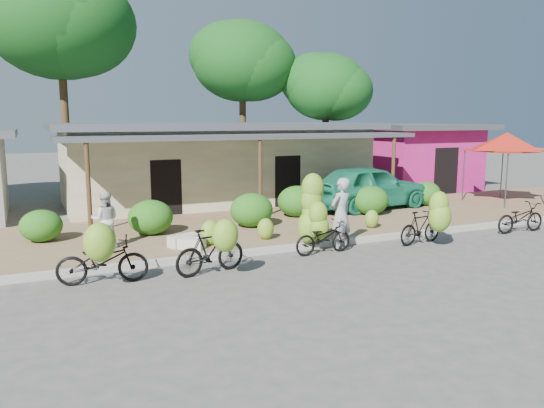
{
  "coord_description": "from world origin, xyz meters",
  "views": [
    {
      "loc": [
        -7.2,
        -10.45,
        3.52
      ],
      "look_at": [
        -1.16,
        2.63,
        1.2
      ],
      "focal_mm": 35.0,
      "sensor_mm": 36.0,
      "label": 1
    }
  ],
  "objects_px": {
    "bike_far_left": "(102,258)",
    "bike_left": "(213,248)",
    "bike_center": "(317,221)",
    "sack_near": "(184,240)",
    "bystander": "(105,220)",
    "tree_center_right": "(238,59)",
    "tree_near_right": "(322,85)",
    "sack_far": "(190,243)",
    "teal_van": "(369,187)",
    "bike_right": "(428,221)",
    "vendor": "(341,214)",
    "red_canopy": "(506,142)",
    "bike_far_right": "(520,218)",
    "tree_far_center": "(54,18)"
  },
  "relations": [
    {
      "from": "red_canopy",
      "to": "bike_far_left",
      "type": "relative_size",
      "value": 1.75
    },
    {
      "from": "sack_near",
      "to": "vendor",
      "type": "relative_size",
      "value": 0.43
    },
    {
      "from": "bike_left",
      "to": "bystander",
      "type": "xyz_separation_m",
      "value": [
        -1.91,
        3.25,
        0.25
      ]
    },
    {
      "from": "tree_far_center",
      "to": "bike_left",
      "type": "bearing_deg",
      "value": -81.97
    },
    {
      "from": "tree_near_right",
      "to": "sack_far",
      "type": "bearing_deg",
      "value": -132.48
    },
    {
      "from": "red_canopy",
      "to": "bike_right",
      "type": "height_order",
      "value": "red_canopy"
    },
    {
      "from": "bike_right",
      "to": "vendor",
      "type": "xyz_separation_m",
      "value": [
        -2.48,
        0.6,
        0.28
      ]
    },
    {
      "from": "bike_right",
      "to": "bike_far_left",
      "type": "bearing_deg",
      "value": 80.76
    },
    {
      "from": "bike_far_left",
      "to": "bike_left",
      "type": "bearing_deg",
      "value": -86.62
    },
    {
      "from": "bike_far_left",
      "to": "tree_center_right",
      "type": "bearing_deg",
      "value": -20.75
    },
    {
      "from": "red_canopy",
      "to": "sack_far",
      "type": "bearing_deg",
      "value": -170.79
    },
    {
      "from": "bike_far_left",
      "to": "bike_far_right",
      "type": "bearing_deg",
      "value": -79.96
    },
    {
      "from": "bike_center",
      "to": "red_canopy",
      "type": "bearing_deg",
      "value": -74.9
    },
    {
      "from": "tree_far_center",
      "to": "bike_right",
      "type": "distance_m",
      "value": 18.91
    },
    {
      "from": "tree_center_right",
      "to": "bystander",
      "type": "distance_m",
      "value": 16.42
    },
    {
      "from": "sack_near",
      "to": "vendor",
      "type": "distance_m",
      "value": 4.29
    },
    {
      "from": "tree_near_right",
      "to": "sack_far",
      "type": "height_order",
      "value": "tree_near_right"
    },
    {
      "from": "bike_far_right",
      "to": "teal_van",
      "type": "relative_size",
      "value": 0.37
    },
    {
      "from": "bike_far_left",
      "to": "bystander",
      "type": "relative_size",
      "value": 1.33
    },
    {
      "from": "tree_center_right",
      "to": "red_canopy",
      "type": "height_order",
      "value": "tree_center_right"
    },
    {
      "from": "red_canopy",
      "to": "sack_near",
      "type": "bearing_deg",
      "value": -172.25
    },
    {
      "from": "tree_far_center",
      "to": "bike_right",
      "type": "bearing_deg",
      "value": -60.83
    },
    {
      "from": "tree_far_center",
      "to": "bike_center",
      "type": "bearing_deg",
      "value": -69.59
    },
    {
      "from": "sack_far",
      "to": "bike_left",
      "type": "bearing_deg",
      "value": -92.38
    },
    {
      "from": "tree_center_right",
      "to": "teal_van",
      "type": "distance_m",
      "value": 11.92
    },
    {
      "from": "bike_left",
      "to": "bike_right",
      "type": "height_order",
      "value": "bike_right"
    },
    {
      "from": "bike_far_left",
      "to": "bike_far_right",
      "type": "distance_m",
      "value": 12.55
    },
    {
      "from": "bike_right",
      "to": "vendor",
      "type": "bearing_deg",
      "value": 67.79
    },
    {
      "from": "red_canopy",
      "to": "sack_far",
      "type": "height_order",
      "value": "red_canopy"
    },
    {
      "from": "tree_center_right",
      "to": "sack_far",
      "type": "distance_m",
      "value": 16.57
    },
    {
      "from": "sack_far",
      "to": "teal_van",
      "type": "bearing_deg",
      "value": 22.56
    },
    {
      "from": "bystander",
      "to": "teal_van",
      "type": "bearing_deg",
      "value": -156.02
    },
    {
      "from": "bike_far_right",
      "to": "tree_center_right",
      "type": "bearing_deg",
      "value": 14.76
    },
    {
      "from": "sack_near",
      "to": "teal_van",
      "type": "bearing_deg",
      "value": 20.22
    },
    {
      "from": "bike_left",
      "to": "bike_far_left",
      "type": "bearing_deg",
      "value": 71.54
    },
    {
      "from": "bike_far_left",
      "to": "bike_right",
      "type": "bearing_deg",
      "value": -80.98
    },
    {
      "from": "bike_center",
      "to": "teal_van",
      "type": "xyz_separation_m",
      "value": [
        4.85,
        4.57,
        0.14
      ]
    },
    {
      "from": "teal_van",
      "to": "tree_center_right",
      "type": "bearing_deg",
      "value": 0.42
    },
    {
      "from": "bystander",
      "to": "teal_van",
      "type": "relative_size",
      "value": 0.3
    },
    {
      "from": "tree_center_right",
      "to": "sack_far",
      "type": "bearing_deg",
      "value": -116.14
    },
    {
      "from": "bike_far_left",
      "to": "bike_left",
      "type": "height_order",
      "value": "bike_far_left"
    },
    {
      "from": "bike_left",
      "to": "vendor",
      "type": "height_order",
      "value": "vendor"
    },
    {
      "from": "bike_far_left",
      "to": "bike_center",
      "type": "distance_m",
      "value": 5.64
    },
    {
      "from": "tree_near_right",
      "to": "bike_center",
      "type": "height_order",
      "value": "tree_near_right"
    },
    {
      "from": "sack_far",
      "to": "tree_center_right",
      "type": "bearing_deg",
      "value": 63.86
    },
    {
      "from": "sack_near",
      "to": "bike_right",
      "type": "bearing_deg",
      "value": -20.56
    },
    {
      "from": "tree_center_right",
      "to": "bike_right",
      "type": "relative_size",
      "value": 5.26
    },
    {
      "from": "bike_center",
      "to": "sack_near",
      "type": "height_order",
      "value": "bike_center"
    },
    {
      "from": "bike_left",
      "to": "bike_center",
      "type": "distance_m",
      "value": 3.35
    },
    {
      "from": "bike_center",
      "to": "teal_van",
      "type": "height_order",
      "value": "bike_center"
    }
  ]
}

